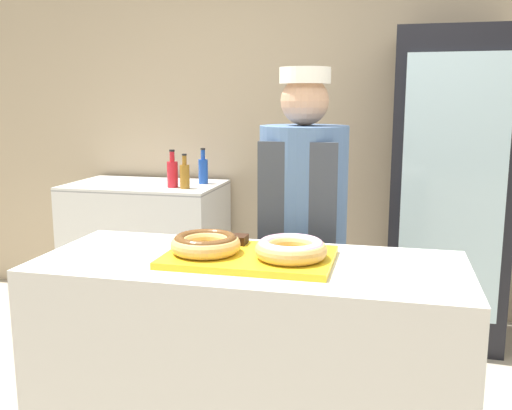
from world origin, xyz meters
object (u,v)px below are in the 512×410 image
donut_light_glaze (291,248)px  bottle_blue (203,170)px  baker_person (302,242)px  donut_chocolate_glaze (206,243)px  serving_tray (249,257)px  bottle_red (173,173)px  brownie_back_left (237,239)px  bottle_amber (185,175)px  brownie_back_right (279,242)px  beverage_fridge (448,190)px  chest_freezer (147,247)px

donut_light_glaze → bottle_blue: 2.08m
baker_person → bottle_blue: baker_person is taller
donut_chocolate_glaze → serving_tray: bearing=9.5°
donut_light_glaze → bottle_red: bottle_red is taller
brownie_back_left → bottle_amber: 1.65m
brownie_back_right → bottle_amber: 1.73m
bottle_blue → baker_person: bearing=-53.8°
baker_person → beverage_fridge: 1.32m
brownie_back_left → bottle_amber: size_ratio=0.33×
baker_person → chest_freezer: bearing=138.9°
bottle_amber → chest_freezer: bearing=157.1°
chest_freezer → bottle_red: (0.25, -0.12, 0.55)m
serving_tray → donut_light_glaze: bearing=-9.5°
donut_light_glaze → baker_person: size_ratio=0.15×
donut_light_glaze → bottle_amber: bottle_amber is taller
brownie_back_left → baker_person: 0.54m
beverage_fridge → bottle_blue: 1.60m
donut_light_glaze → bottle_red: bearing=123.3°
serving_tray → brownie_back_right: (0.08, 0.13, 0.03)m
baker_person → brownie_back_left: bearing=-108.8°
chest_freezer → bottle_amber: size_ratio=4.59×
donut_chocolate_glaze → bottle_amber: (-0.68, 1.62, 0.01)m
serving_tray → beverage_fridge: (0.81, 1.73, 0.00)m
donut_light_glaze → bottle_amber: (-0.99, 1.62, 0.01)m
brownie_back_right → bottle_red: size_ratio=0.30×
brownie_back_right → bottle_red: bearing=124.1°
brownie_back_left → bottle_red: 1.72m
serving_tray → baker_person: bearing=81.8°
donut_chocolate_glaze → brownie_back_left: size_ratio=3.32×
bottle_red → serving_tray: bearing=-60.1°
beverage_fridge → baker_person: bearing=-123.1°
donut_chocolate_glaze → bottle_red: bearing=115.3°
serving_tray → bottle_amber: size_ratio=2.57×
brownie_back_left → bottle_amber: bearing=117.3°
brownie_back_right → chest_freezer: (-1.26, 1.61, -0.51)m
chest_freezer → brownie_back_left: bearing=-55.6°
serving_tray → baker_person: (0.09, 0.63, -0.10)m
donut_light_glaze → beverage_fridge: 1.88m
brownie_back_right → chest_freezer: brownie_back_right is taller
donut_chocolate_glaze → bottle_amber: bottle_amber is taller
brownie_back_right → bottle_amber: bearing=122.0°
brownie_back_right → beverage_fridge: 1.76m
serving_tray → bottle_blue: 2.00m
serving_tray → beverage_fridge: 1.91m
chest_freezer → serving_tray: bearing=-55.8°
bottle_blue → bottle_red: bearing=-123.6°
donut_chocolate_glaze → bottle_amber: size_ratio=1.09×
brownie_back_left → bottle_amber: (-0.75, 1.46, 0.03)m
baker_person → bottle_amber: 1.34m
donut_chocolate_glaze → baker_person: (0.24, 0.66, -0.14)m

